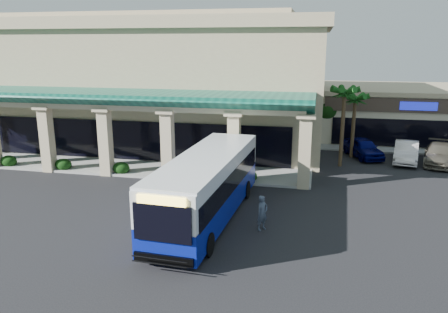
% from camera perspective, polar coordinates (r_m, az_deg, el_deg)
% --- Properties ---
extents(ground, '(110.00, 110.00, 0.00)m').
position_cam_1_polar(ground, '(24.35, -4.56, -6.92)').
color(ground, black).
extents(main_building, '(30.80, 14.80, 11.35)m').
position_cam_1_polar(main_building, '(40.57, -9.15, 9.72)').
color(main_building, tan).
rests_on(main_building, ground).
extents(arcade, '(30.00, 6.20, 5.70)m').
position_cam_1_polar(arcade, '(32.60, -14.78, 3.32)').
color(arcade, '#0D5041').
rests_on(arcade, ground).
extents(strip_mall, '(22.50, 12.50, 4.90)m').
position_cam_1_polar(strip_mall, '(47.52, 26.00, 5.20)').
color(strip_mall, beige).
rests_on(strip_mall, ground).
extents(palm_0, '(2.40, 2.40, 6.60)m').
position_cam_1_polar(palm_0, '(33.22, 15.25, 4.28)').
color(palm_0, '#124613').
rests_on(palm_0, ground).
extents(palm_1, '(2.40, 2.40, 5.80)m').
position_cam_1_polar(palm_1, '(36.30, 16.57, 4.37)').
color(palm_1, '#124613').
rests_on(palm_1, ground).
extents(broadleaf_tree, '(2.60, 2.60, 4.81)m').
position_cam_1_polar(broadleaf_tree, '(41.21, 13.27, 5.01)').
color(broadleaf_tree, black).
rests_on(broadleaf_tree, ground).
extents(transit_bus, '(3.49, 12.34, 3.41)m').
position_cam_1_polar(transit_bus, '(22.54, -2.20, -4.06)').
color(transit_bus, '#0A1A93').
rests_on(transit_bus, ground).
extents(pedestrian, '(0.72, 0.76, 1.75)m').
position_cam_1_polar(pedestrian, '(21.52, 5.02, -7.35)').
color(pedestrian, '#414C5D').
rests_on(pedestrian, ground).
extents(car_silver, '(3.40, 5.01, 1.58)m').
position_cam_1_polar(car_silver, '(36.92, 17.71, 1.10)').
color(car_silver, '#03064E').
rests_on(car_silver, ground).
extents(car_white, '(2.60, 5.10, 1.60)m').
position_cam_1_polar(car_white, '(36.60, 22.70, 0.57)').
color(car_white, silver).
rests_on(car_white, ground).
extents(car_red, '(3.37, 5.67, 1.54)m').
position_cam_1_polar(car_red, '(37.03, 26.34, 0.28)').
color(car_red, '#615A4C').
rests_on(car_red, ground).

